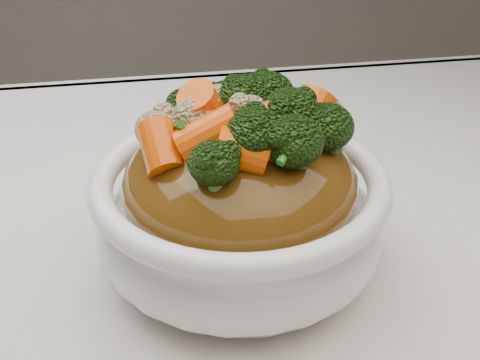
{
  "coord_description": "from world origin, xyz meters",
  "views": [
    {
      "loc": [
        -0.05,
        -0.32,
        1.02
      ],
      "look_at": [
        0.01,
        0.01,
        0.82
      ],
      "focal_mm": 42.0,
      "sensor_mm": 36.0,
      "label": 1
    }
  ],
  "objects": [
    {
      "name": "tablecloth",
      "position": [
        0.0,
        0.0,
        0.73
      ],
      "size": [
        1.2,
        0.8,
        0.04
      ],
      "primitive_type": "cube",
      "color": "silver",
      "rests_on": "dining_table"
    },
    {
      "name": "carrots",
      "position": [
        0.01,
        0.01,
        0.88
      ],
      "size": [
        0.18,
        0.18,
        0.05
      ],
      "primitive_type": null,
      "rotation": [
        0.0,
        0.0,
        -0.13
      ],
      "color": "#EC5407",
      "rests_on": "sauce_base"
    },
    {
      "name": "broccoli",
      "position": [
        0.01,
        0.01,
        0.87
      ],
      "size": [
        0.18,
        0.18,
        0.04
      ],
      "primitive_type": null,
      "rotation": [
        0.0,
        0.0,
        -0.13
      ],
      "color": "black",
      "rests_on": "sauce_base"
    },
    {
      "name": "scallions",
      "position": [
        0.01,
        0.01,
        0.88
      ],
      "size": [
        0.14,
        0.14,
        0.02
      ],
      "primitive_type": null,
      "rotation": [
        0.0,
        0.0,
        -0.13
      ],
      "color": "#217A1C",
      "rests_on": "sauce_base"
    },
    {
      "name": "bowl",
      "position": [
        0.01,
        0.01,
        0.79
      ],
      "size": [
        0.23,
        0.23,
        0.08
      ],
      "primitive_type": null,
      "rotation": [
        0.0,
        0.0,
        -0.13
      ],
      "color": "white",
      "rests_on": "tablecloth"
    },
    {
      "name": "sauce_base",
      "position": [
        0.01,
        0.01,
        0.82
      ],
      "size": [
        0.18,
        0.18,
        0.09
      ],
      "primitive_type": "ellipsoid",
      "rotation": [
        0.0,
        0.0,
        -0.13
      ],
      "color": "#5B370F",
      "rests_on": "bowl"
    },
    {
      "name": "sesame_seeds",
      "position": [
        0.01,
        0.01,
        0.88
      ],
      "size": [
        0.16,
        0.16,
        0.01
      ],
      "primitive_type": null,
      "rotation": [
        0.0,
        0.0,
        -0.13
      ],
      "color": "beige",
      "rests_on": "sauce_base"
    },
    {
      "name": "cauliflower",
      "position": [
        0.01,
        0.01,
        0.87
      ],
      "size": [
        0.18,
        0.18,
        0.03
      ],
      "primitive_type": null,
      "rotation": [
        0.0,
        0.0,
        -0.13
      ],
      "color": "#C2B384",
      "rests_on": "sauce_base"
    }
  ]
}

